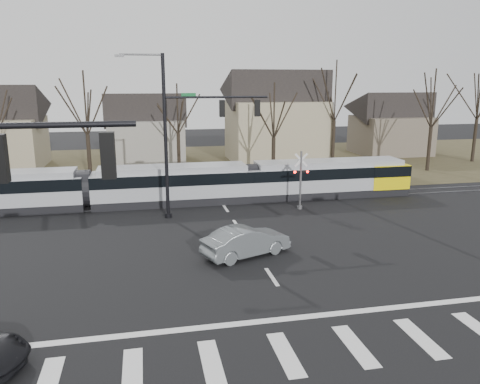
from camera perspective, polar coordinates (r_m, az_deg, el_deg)
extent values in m
plane|color=black|center=(19.60, 5.48, -12.55)|extent=(140.00, 140.00, 0.00)
cube|color=#38331E|center=(49.85, -5.39, 3.37)|extent=(140.00, 28.00, 0.01)
cube|color=silver|center=(15.68, -22.37, -20.69)|extent=(0.60, 2.60, 0.01)
cube|color=silver|center=(15.40, -12.97, -20.65)|extent=(0.60, 2.60, 0.01)
cube|color=silver|center=(15.49, -3.49, -20.08)|extent=(0.60, 2.60, 0.01)
cube|color=silver|center=(15.94, 5.58, -19.07)|extent=(0.60, 2.60, 0.01)
cube|color=silver|center=(16.72, 13.86, -17.73)|extent=(0.60, 2.60, 0.01)
cube|color=silver|center=(17.80, 21.15, -16.25)|extent=(0.60, 2.60, 0.01)
cube|color=silver|center=(18.07, 7.22, -14.93)|extent=(28.00, 0.35, 0.01)
cube|color=silver|center=(21.34, 3.88, -10.27)|extent=(0.18, 2.00, 0.01)
cube|color=silver|center=(24.94, 1.41, -6.69)|extent=(0.18, 2.00, 0.01)
cube|color=silver|center=(28.64, -0.41, -4.02)|extent=(0.18, 2.00, 0.01)
cube|color=silver|center=(32.42, -1.80, -1.96)|extent=(0.18, 2.00, 0.01)
cube|color=silver|center=(36.24, -2.89, -0.34)|extent=(0.18, 2.00, 0.01)
cube|color=silver|center=(40.10, -3.78, 0.98)|extent=(0.18, 2.00, 0.01)
cube|color=silver|center=(43.99, -4.51, 2.06)|extent=(0.18, 2.00, 0.01)
cube|color=silver|center=(47.89, -5.12, 2.97)|extent=(0.18, 2.00, 0.01)
cube|color=#59595E|center=(33.46, -2.12, -1.44)|extent=(90.00, 0.12, 0.06)
cube|color=#59595E|center=(34.80, -2.51, -0.87)|extent=(90.00, 0.12, 0.06)
cube|color=gray|center=(33.65, -8.10, 0.87)|extent=(11.26, 2.63, 2.74)
cube|color=black|center=(33.53, -8.13, 1.79)|extent=(11.28, 2.67, 0.80)
cube|color=gray|center=(36.28, 10.72, 1.67)|extent=(12.20, 2.63, 2.74)
cube|color=black|center=(36.17, 10.76, 2.52)|extent=(12.22, 2.67, 0.80)
cube|color=yellow|center=(38.23, 17.12, 2.02)|extent=(3.00, 2.68, 1.83)
imported|color=slate|center=(23.50, 0.75, -6.03)|extent=(4.68, 5.62, 1.50)
cube|color=black|center=(10.97, -15.78, 4.31)|extent=(0.32, 0.32, 1.05)
sphere|color=#FF0C07|center=(10.93, -15.89, 6.02)|extent=(0.22, 0.22, 0.22)
cylinder|color=black|center=(29.55, -9.07, 6.46)|extent=(0.22, 0.22, 10.20)
cylinder|color=black|center=(30.52, -8.73, -2.80)|extent=(0.44, 0.44, 0.30)
cylinder|color=black|center=(29.70, -2.85, 11.48)|extent=(6.50, 0.14, 0.14)
cube|color=#0C5926|center=(29.47, -6.28, 11.70)|extent=(0.90, 0.03, 0.22)
cube|color=black|center=(29.78, -2.20, 10.14)|extent=(0.32, 0.32, 1.05)
sphere|color=#FF0C07|center=(29.76, -2.21, 10.78)|extent=(0.22, 0.22, 0.22)
cube|color=black|center=(30.24, 2.12, 10.19)|extent=(0.32, 0.32, 1.05)
sphere|color=#FF0C07|center=(30.22, 2.12, 10.81)|extent=(0.22, 0.22, 0.22)
cube|color=#59595B|center=(29.38, -14.49, 15.79)|extent=(0.55, 0.22, 0.14)
cylinder|color=#59595B|center=(32.05, 7.40, 1.42)|extent=(0.14, 0.14, 4.00)
cylinder|color=#59595B|center=(32.49, 7.30, -1.86)|extent=(0.36, 0.36, 0.20)
cube|color=silver|center=(31.79, 7.47, 3.89)|extent=(0.95, 0.04, 0.95)
cube|color=silver|center=(31.79, 7.47, 3.89)|extent=(0.95, 0.04, 0.95)
cube|color=black|center=(31.93, 7.43, 2.47)|extent=(1.00, 0.10, 0.12)
sphere|color=#FF0C07|center=(31.71, 6.70, 2.42)|extent=(0.18, 0.18, 0.18)
sphere|color=#FF0C07|center=(32.01, 8.24, 2.47)|extent=(0.18, 0.18, 0.18)
cube|color=gray|center=(53.19, -11.32, 6.24)|extent=(8.00, 7.00, 4.50)
cube|color=gray|center=(52.12, 4.37, 7.42)|extent=(10.00, 8.00, 6.50)
cube|color=brown|center=(59.89, 17.83, 6.62)|extent=(8.00, 7.00, 4.50)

